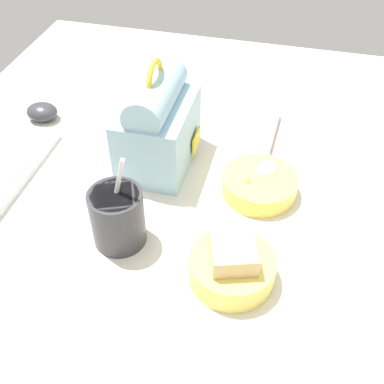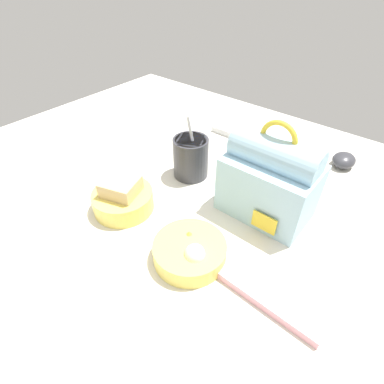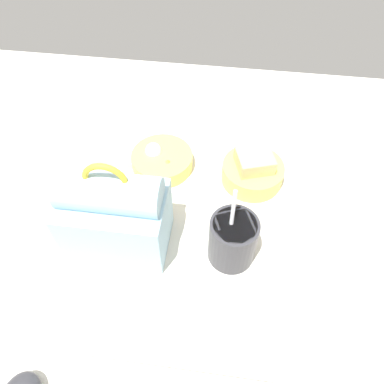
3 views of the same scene
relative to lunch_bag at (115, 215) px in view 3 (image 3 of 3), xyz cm
name	(u,v)px [view 3 (image 3 of 3)]	position (x,y,z in cm)	size (l,w,h in cm)	color
desk_surface	(202,223)	(-14.95, -6.62, -9.47)	(140.00, 110.00, 2.00)	silver
lunch_bag	(115,215)	(0.00, 0.00, 0.00)	(18.38, 12.47, 21.63)	#9EC6DB
soup_cup	(233,239)	(-21.18, 0.32, -3.17)	(8.68, 8.68, 16.91)	#333338
bento_bowl_sandwich	(253,171)	(-24.43, -18.94, -5.60)	(13.22, 13.22, 7.68)	#EFD65B
bento_bowl_snacks	(162,160)	(-4.30, -20.23, -6.45)	(13.59, 13.59, 5.62)	#EFD65B
chopstick_case	(96,159)	(11.03, -19.79, -7.67)	(19.31, 3.03, 1.60)	pink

